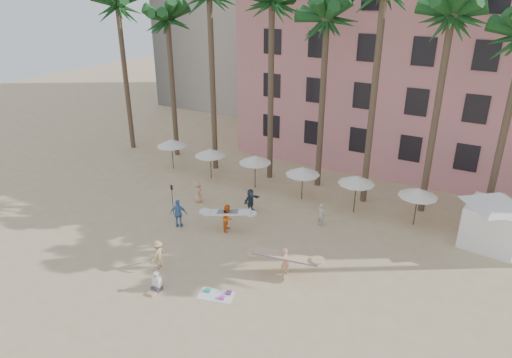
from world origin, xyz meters
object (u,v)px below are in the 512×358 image
Objects in this scene: pink_hotel at (462,71)px; carrier_white at (228,217)px; carrier_yellow at (286,259)px; cabana at (495,214)px.

pink_hotel is 11.65× the size of carrier_white.
pink_hotel is 24.14m from carrier_yellow.
cabana is 12.94m from carrier_yellow.
cabana reaches higher than carrier_white.
pink_hotel is at bearing 108.18° from cabana.
cabana is 1.45× the size of carrier_yellow.
pink_hotel is 9.95× the size of carrier_yellow.
carrier_yellow is at bearing -136.46° from cabana.
cabana is (4.50, -13.69, -5.93)m from pink_hotel.
cabana is at bearing 23.27° from carrier_white.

